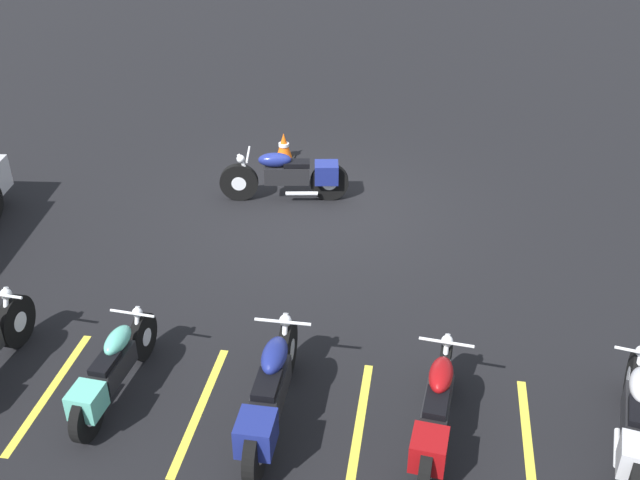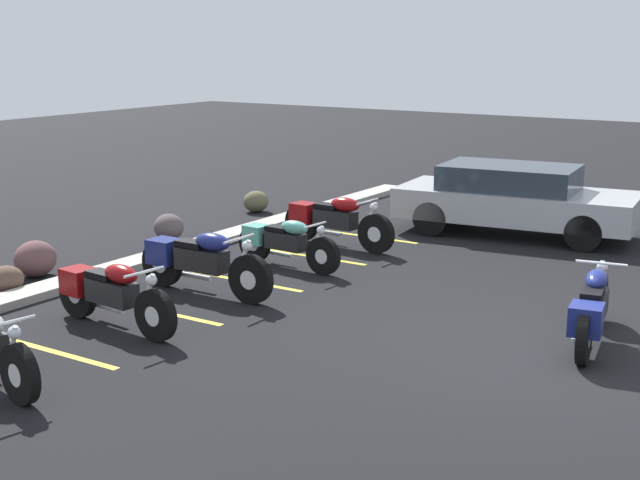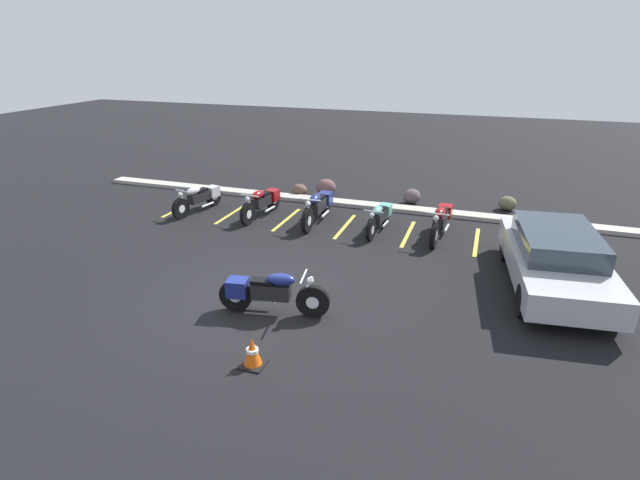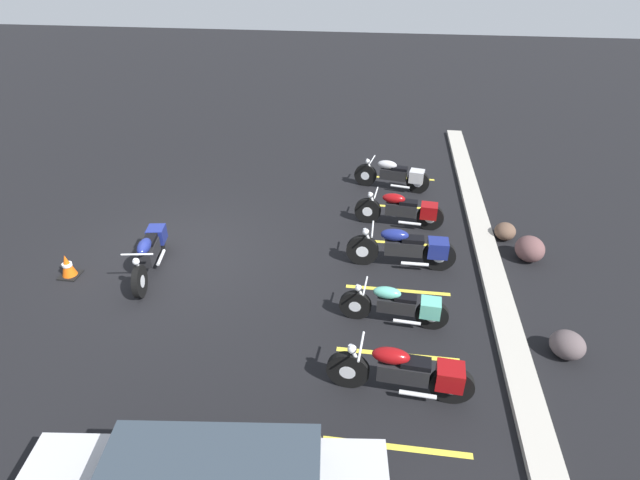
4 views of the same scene
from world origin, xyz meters
The scene contains 20 objects.
ground centered at (0.00, 0.00, 0.00)m, with size 60.00×60.00×0.00m, color black.
motorcycle_navy_featured centered at (0.56, -0.31, 0.46)m, with size 2.19×0.74×0.87m.
parked_bike_0 centered at (-4.09, 4.80, 0.44)m, with size 0.73×2.10×0.83m.
parked_bike_1 centered at (-2.03, 5.00, 0.45)m, with size 0.62×2.17×0.85m.
parked_bike_2 centered at (-0.26, 5.05, 0.49)m, with size 0.65×2.32×0.91m.
parked_bike_3 centered at (1.61, 4.91, 0.42)m, with size 0.56×1.99×0.78m.
parked_bike_4 centered at (3.28, 5.02, 0.47)m, with size 0.64×2.27×0.89m.
car_silver centered at (5.91, 2.71, 0.68)m, with size 2.27×4.47×1.29m.
concrete_curb centered at (0.00, 6.89, 0.06)m, with size 18.00×0.50×0.12m, color #A8A399.
landscape_rock_0 centered at (-0.91, 7.75, 0.28)m, with size 0.61×0.68×0.56m, color brown.
landscape_rock_1 centered at (-1.76, 7.39, 0.20)m, with size 0.53×0.48×0.40m, color brown.
landscape_rock_2 centered at (2.06, 7.74, 0.24)m, with size 0.54×0.59×0.48m, color #524749.
landscape_rock_3 centered at (5.04, 8.02, 0.22)m, with size 0.51×0.54×0.44m, color brown.
traffic_cone centered at (1.03, -1.96, 0.24)m, with size 0.40×0.40×0.51m.
stall_line_0 centered at (-4.88, 4.91, 0.00)m, with size 0.10×2.10×0.00m, color gold.
stall_line_1 centered at (-3.05, 4.91, 0.00)m, with size 0.10×2.10×0.00m, color gold.
stall_line_2 centered at (-1.22, 4.91, 0.00)m, with size 0.10×2.10×0.00m, color gold.
stall_line_3 centered at (0.61, 4.91, 0.00)m, with size 0.10×2.10×0.00m, color gold.
stall_line_4 centered at (2.44, 4.91, 0.00)m, with size 0.10×2.10×0.00m, color gold.
stall_line_5 centered at (4.26, 4.91, 0.00)m, with size 0.10×2.10×0.00m, color gold.
Camera 3 is at (4.31, -8.12, 4.99)m, focal length 28.00 mm.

